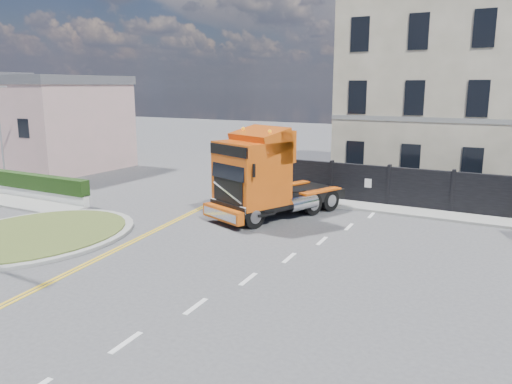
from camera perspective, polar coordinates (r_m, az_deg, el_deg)
The scene contains 11 objects.
ground at distance 19.34m, azimuth -3.67°, elevation -5.77°, with size 120.00×120.00×0.00m, color #424244.
traffic_island at distance 21.84m, azimuth -23.87°, elevation -4.50°, with size 6.80×6.80×0.17m.
hedge_wall at distance 29.02m, azimuth -24.22°, elevation 0.70°, with size 8.00×0.55×1.35m.
pavement_side at distance 28.52m, azimuth -25.85°, elevation -1.05°, with size 8.50×1.80×0.10m, color gray.
seaside_bldg_pink at distance 38.80m, azimuth -22.00°, elevation 6.86°, with size 8.00×8.00×6.00m, color #B8958F.
seaside_bldg_cream at distance 46.40m, azimuth -26.37°, elevation 6.58°, with size 9.00×8.00×5.00m, color silver.
hoarding_fence at distance 25.23m, azimuth 20.52°, elevation 0.04°, with size 18.80×0.25×2.00m.
georgian_building at distance 32.26m, azimuth 22.21°, elevation 10.92°, with size 12.30×10.30×12.80m.
pavement_far at distance 24.64m, azimuth 18.78°, elevation -2.35°, with size 20.00×1.60×0.12m, color gray.
truck at distance 22.47m, azimuth 0.76°, elevation 1.48°, with size 4.74×7.13×4.00m.
lamppost_slim at distance 32.91m, azimuth -27.23°, elevation 6.58°, with size 0.24×0.49×5.98m.
Camera 1 is at (9.93, -15.52, 5.90)m, focal length 35.00 mm.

